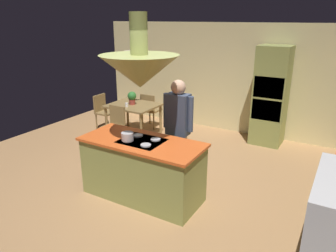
% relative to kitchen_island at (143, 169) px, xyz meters
% --- Properties ---
extents(ground, '(8.16, 8.16, 0.00)m').
position_rel_kitchen_island_xyz_m(ground, '(0.00, 0.20, -0.47)').
color(ground, '#AD7F51').
extents(wall_back, '(6.80, 0.10, 2.55)m').
position_rel_kitchen_island_xyz_m(wall_back, '(0.00, 3.65, 0.81)').
color(wall_back, beige).
rests_on(wall_back, ground).
extents(kitchen_island, '(1.86, 0.83, 0.95)m').
position_rel_kitchen_island_xyz_m(kitchen_island, '(0.00, 0.00, 0.00)').
color(kitchen_island, '#8C934C').
rests_on(kitchen_island, ground).
extents(oven_tower, '(0.66, 0.62, 2.12)m').
position_rel_kitchen_island_xyz_m(oven_tower, '(1.10, 3.24, 0.59)').
color(oven_tower, '#8C934C').
rests_on(oven_tower, ground).
extents(dining_table, '(1.09, 0.92, 0.76)m').
position_rel_kitchen_island_xyz_m(dining_table, '(-1.70, 2.10, 0.19)').
color(dining_table, olive).
rests_on(dining_table, ground).
extents(person_at_island, '(0.53, 0.23, 1.75)m').
position_rel_kitchen_island_xyz_m(person_at_island, '(0.24, 0.68, 0.54)').
color(person_at_island, tan).
rests_on(person_at_island, ground).
extents(range_hood, '(1.10, 1.10, 1.00)m').
position_rel_kitchen_island_xyz_m(range_hood, '(0.00, 0.00, 1.51)').
color(range_hood, '#8C934C').
extents(pendant_light_over_table, '(0.32, 0.32, 0.82)m').
position_rel_kitchen_island_xyz_m(pendant_light_over_table, '(-1.70, 2.10, 1.39)').
color(pendant_light_over_table, beige).
extents(chair_facing_island, '(0.40, 0.40, 0.87)m').
position_rel_kitchen_island_xyz_m(chair_facing_island, '(-1.70, 1.42, 0.03)').
color(chair_facing_island, olive).
rests_on(chair_facing_island, ground).
extents(chair_by_back_wall, '(0.40, 0.40, 0.87)m').
position_rel_kitchen_island_xyz_m(chair_by_back_wall, '(-1.70, 2.78, 0.03)').
color(chair_by_back_wall, olive).
rests_on(chair_by_back_wall, ground).
extents(chair_at_corner, '(0.40, 0.40, 0.87)m').
position_rel_kitchen_island_xyz_m(chair_at_corner, '(-2.63, 2.10, 0.03)').
color(chair_at_corner, olive).
rests_on(chair_at_corner, ground).
extents(potted_plant_on_table, '(0.20, 0.20, 0.30)m').
position_rel_kitchen_island_xyz_m(potted_plant_on_table, '(-1.73, 2.10, 0.46)').
color(potted_plant_on_table, '#99382D').
rests_on(potted_plant_on_table, dining_table).
extents(cup_on_table, '(0.07, 0.07, 0.09)m').
position_rel_kitchen_island_xyz_m(cup_on_table, '(-1.71, 1.87, 0.34)').
color(cup_on_table, white).
rests_on(cup_on_table, dining_table).
extents(cooking_pot_on_cooktop, '(0.18, 0.18, 0.12)m').
position_rel_kitchen_island_xyz_m(cooking_pot_on_cooktop, '(-0.16, -0.13, 0.54)').
color(cooking_pot_on_cooktop, '#B2B2B7').
rests_on(cooking_pot_on_cooktop, kitchen_island).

